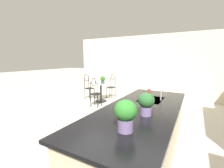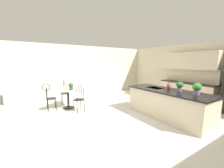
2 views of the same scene
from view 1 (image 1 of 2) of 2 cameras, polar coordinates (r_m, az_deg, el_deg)
The scene contains 12 objects.
ground_plane at distance 3.39m, azimuth -2.58°, elevation -20.09°, with size 40.00×40.00×0.00m, color beige.
wall_left_window at distance 6.96m, azimuth 15.92°, elevation 6.32°, with size 0.12×7.80×2.70m, color beige.
kitchen_island at distance 2.61m, azimuth 10.67°, elevation -18.09°, with size 2.80×1.06×0.92m.
bistro_table at distance 6.04m, azimuth -4.15°, elevation -2.38°, with size 0.80×0.80×0.74m.
chair_near_window at distance 5.31m, azimuth -6.31°, elevation -2.63°, with size 0.50×0.41×1.04m.
chair_by_island at distance 6.62m, azimuth -0.17°, elevation -0.22°, with size 0.49×0.40×1.04m.
chair_toward_desk at distance 6.45m, azimuth -8.79°, elevation -0.58°, with size 0.40×0.49×1.04m.
sink_faucet at distance 2.89m, azimuth 17.81°, elevation -3.77°, with size 0.02×0.02×0.22m, color #B2B5BA.
potted_plant_on_table at distance 5.85m, azimuth -3.45°, elevation 1.75°, with size 0.20×0.20×0.28m.
potted_plant_counter_near at distance 2.07m, azimuth 12.64°, elevation -6.77°, with size 0.22×0.22×0.30m.
potted_plant_counter_far at distance 1.59m, azimuth 5.06°, elevation -10.89°, with size 0.24×0.24×0.33m.
vase_on_counter at distance 2.43m, azimuth 13.53°, elevation -5.98°, with size 0.13×0.13×0.29m.
Camera 1 is at (2.52, 1.54, 1.66)m, focal length 24.53 mm.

